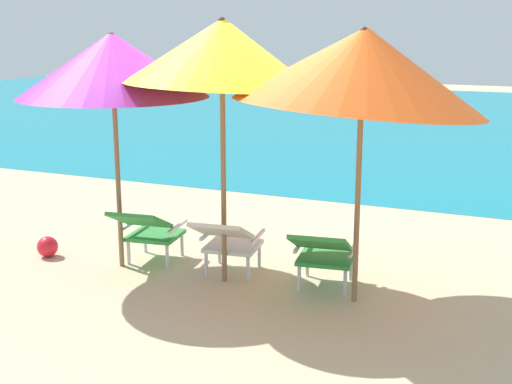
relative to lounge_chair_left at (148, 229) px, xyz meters
The scene contains 9 objects.
ground_plane 4.14m from the lounge_chair_left, 76.51° to the left, with size 40.00×40.00×0.00m, color #CCB78E.
ocean_band 12.38m from the lounge_chair_left, 85.54° to the left, with size 40.00×18.00×0.01m, color teal.
lounge_chair_left is the anchor object (origin of this frame).
lounge_chair_center 0.93m from the lounge_chair_left, ahead, with size 0.64×0.93×0.68m.
lounge_chair_right 1.92m from the lounge_chair_left, ahead, with size 0.65×0.94×0.68m.
beach_umbrella_left 1.72m from the lounge_chair_left, 152.38° to the right, with size 2.70×2.70×2.42m.
beach_umbrella_center 2.06m from the lounge_chair_left, ahead, with size 2.57×2.57×2.60m.
beach_umbrella_right 2.84m from the lounge_chair_left, ahead, with size 3.13×3.13×2.56m.
beach_ball 1.22m from the lounge_chair_left, behind, with size 0.23×0.23×0.23m, color red.
Camera 1 is at (2.83, -6.00, 2.50)m, focal length 48.87 mm.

